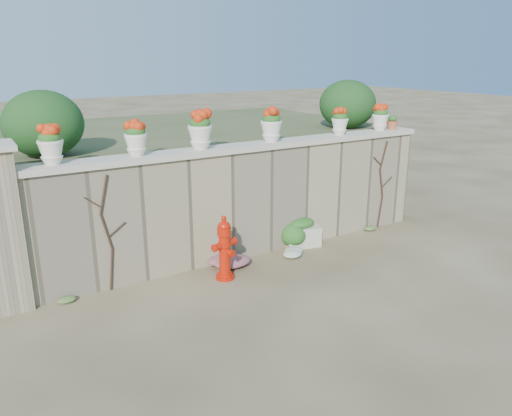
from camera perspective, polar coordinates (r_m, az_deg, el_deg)
ground at (r=8.27m, az=5.47°, el=-9.11°), size 80.00×80.00×0.00m
stone_wall at (r=9.30m, az=-0.99°, el=0.61°), size 8.00×0.40×2.00m
wall_cap at (r=9.06m, az=-1.02°, el=6.99°), size 8.10×0.52×0.10m
raised_fill at (r=12.08m, az=-8.73°, el=4.29°), size 9.00×6.00×2.00m
back_shrub_left at (r=9.06m, az=-23.14°, el=8.83°), size 1.30×1.30×1.10m
back_shrub_right at (r=11.95m, az=10.41°, el=11.60°), size 1.30×1.30×1.10m
vine_left at (r=8.14m, az=-16.62°, el=-2.64°), size 0.60×0.04×1.91m
vine_right at (r=11.08m, az=14.16°, el=2.74°), size 0.60×0.04×1.91m
fire_hydrant at (r=8.36m, az=-3.62°, el=-4.56°), size 0.48×0.34×1.11m
planter_box at (r=9.92m, az=5.28°, el=-2.88°), size 0.76×0.54×0.57m
green_shrub at (r=9.84m, az=4.75°, el=-2.80°), size 0.63×0.57×0.60m
magenta_clump at (r=8.94m, az=-3.64°, el=-6.02°), size 1.01×0.67×0.27m
white_flowers at (r=9.47m, az=4.44°, el=-4.98°), size 0.49×0.39×0.18m
urn_pot_0 at (r=7.89m, az=-22.43°, el=6.66°), size 0.37×0.37×0.58m
urn_pot_1 at (r=8.18m, az=-13.58°, el=7.76°), size 0.36×0.36×0.57m
urn_pot_2 at (r=8.58m, az=-6.41°, el=8.82°), size 0.41×0.41×0.65m
urn_pot_3 at (r=9.27m, az=1.76°, el=9.45°), size 0.40×0.40×0.62m
urn_pot_4 at (r=10.26m, az=9.56°, el=9.70°), size 0.34×0.34×0.53m
urn_pot_5 at (r=11.02m, az=14.02°, el=9.99°), size 0.35×0.35×0.55m
terracotta_pot at (r=11.29m, az=15.31°, el=9.35°), size 0.24×0.24×0.29m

